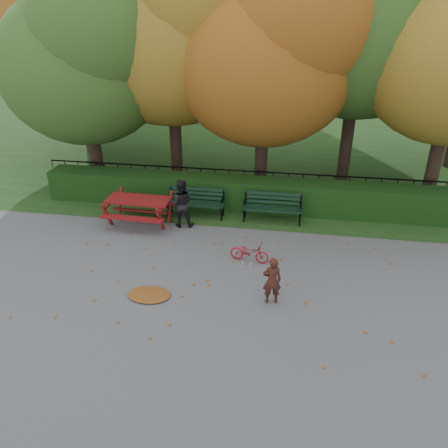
% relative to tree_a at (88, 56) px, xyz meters
% --- Properties ---
extents(ground, '(90.00, 90.00, 0.00)m').
position_rel_tree_a_xyz_m(ground, '(5.19, -5.58, -4.52)').
color(ground, slate).
rests_on(ground, ground).
extents(grass_strip, '(90.00, 90.00, 0.00)m').
position_rel_tree_a_xyz_m(grass_strip, '(5.19, 8.42, -4.52)').
color(grass_strip, '#1D3E18').
rests_on(grass_strip, ground).
extents(building_right, '(9.00, 6.00, 12.00)m').
position_rel_tree_a_xyz_m(building_right, '(13.19, 22.42, 1.48)').
color(building_right, tan).
rests_on(building_right, ground).
extents(hedge, '(13.00, 0.90, 1.00)m').
position_rel_tree_a_xyz_m(hedge, '(5.19, -1.08, -4.02)').
color(hedge, black).
rests_on(hedge, ground).
extents(iron_fence, '(14.00, 0.04, 1.02)m').
position_rel_tree_a_xyz_m(iron_fence, '(5.19, -0.28, -3.98)').
color(iron_fence, black).
rests_on(iron_fence, ground).
extents(tree_a, '(5.88, 5.60, 7.48)m').
position_rel_tree_a_xyz_m(tree_a, '(0.00, 0.00, 0.00)').
color(tree_a, '#2F2019').
rests_on(tree_a, ground).
extents(tree_b, '(6.72, 6.40, 8.79)m').
position_rel_tree_a_xyz_m(tree_b, '(2.74, 1.17, 0.88)').
color(tree_b, '#2F2019').
rests_on(tree_b, ground).
extents(tree_c, '(6.30, 6.00, 8.00)m').
position_rel_tree_a_xyz_m(tree_c, '(6.02, 0.38, 0.30)').
color(tree_c, '#2F2019').
rests_on(tree_c, ground).
extents(tree_d, '(7.14, 6.80, 9.58)m').
position_rel_tree_a_xyz_m(tree_d, '(9.07, 1.65, 1.46)').
color(tree_d, '#2F2019').
rests_on(tree_d, ground).
extents(tree_f, '(6.93, 6.60, 9.19)m').
position_rel_tree_a_xyz_m(tree_f, '(-1.94, 3.66, 1.17)').
color(tree_f, '#2F2019').
rests_on(tree_f, ground).
extents(bench_left, '(1.80, 0.57, 0.88)m').
position_rel_tree_a_xyz_m(bench_left, '(3.89, -1.88, -4.00)').
color(bench_left, black).
rests_on(bench_left, ground).
extents(bench_right, '(1.80, 0.57, 0.88)m').
position_rel_tree_a_xyz_m(bench_right, '(6.29, -1.88, -4.00)').
color(bench_right, black).
rests_on(bench_right, ground).
extents(picnic_table, '(1.95, 1.59, 0.93)m').
position_rel_tree_a_xyz_m(picnic_table, '(2.31, -2.73, -3.89)').
color(picnic_table, maroon).
rests_on(picnic_table, ground).
extents(leaf_pile, '(1.05, 0.75, 0.07)m').
position_rel_tree_a_xyz_m(leaf_pile, '(3.74, -6.30, -4.49)').
color(leaf_pile, brown).
rests_on(leaf_pile, ground).
extents(leaf_scatter, '(9.00, 5.70, 0.01)m').
position_rel_tree_a_xyz_m(leaf_scatter, '(5.19, -5.28, -4.51)').
color(leaf_scatter, brown).
rests_on(leaf_scatter, ground).
extents(child, '(0.47, 0.36, 1.15)m').
position_rel_tree_a_xyz_m(child, '(6.54, -6.06, -3.95)').
color(child, '#421D15').
rests_on(child, ground).
extents(adult, '(0.79, 0.66, 1.48)m').
position_rel_tree_a_xyz_m(adult, '(3.61, -2.68, -3.78)').
color(adult, black).
rests_on(adult, ground).
extents(bicycle, '(1.08, 0.53, 0.54)m').
position_rel_tree_a_xyz_m(bicycle, '(5.86, -4.40, -4.25)').
color(bicycle, '#B61024').
rests_on(bicycle, ground).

